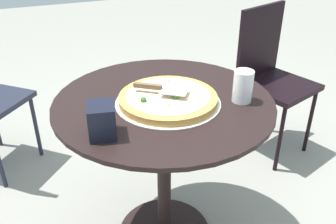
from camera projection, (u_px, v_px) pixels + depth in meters
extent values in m
cylinder|color=black|center=(164.00, 102.00, 1.46)|extent=(0.86, 0.86, 0.02)
cylinder|color=black|center=(164.00, 174.00, 1.63)|extent=(0.06, 0.06, 0.70)
cylinder|color=silver|center=(168.00, 102.00, 1.43)|extent=(0.41, 0.41, 0.00)
cylinder|color=#CA9146|center=(168.00, 99.00, 1.42)|extent=(0.38, 0.38, 0.03)
cylinder|color=beige|center=(168.00, 95.00, 1.41)|extent=(0.32, 0.32, 0.00)
sphere|color=#F6DEC5|center=(168.00, 81.00, 1.52)|extent=(0.01, 0.01, 0.01)
sphere|color=#31762D|center=(176.00, 97.00, 1.39)|extent=(0.02, 0.02, 0.02)
sphere|color=#346724|center=(143.00, 100.00, 1.37)|extent=(0.02, 0.02, 0.02)
sphere|color=silver|center=(188.00, 88.00, 1.46)|extent=(0.02, 0.02, 0.02)
sphere|color=#27751E|center=(173.00, 94.00, 1.41)|extent=(0.02, 0.02, 0.02)
sphere|color=#F2DCCF|center=(195.00, 85.00, 1.48)|extent=(0.01, 0.01, 0.01)
sphere|color=white|center=(189.00, 107.00, 1.32)|extent=(0.02, 0.02, 0.02)
sphere|color=#F1E2C3|center=(167.00, 104.00, 1.34)|extent=(0.02, 0.02, 0.02)
sphere|color=#2D661D|center=(177.00, 96.00, 1.40)|extent=(0.01, 0.01, 0.01)
cube|color=silver|center=(174.00, 91.00, 1.40)|extent=(0.12, 0.13, 0.00)
cube|color=brown|center=(148.00, 86.00, 1.42)|extent=(0.08, 0.10, 0.02)
cylinder|color=silver|center=(243.00, 86.00, 1.41)|extent=(0.08, 0.08, 0.12)
cube|color=black|center=(102.00, 120.00, 1.21)|extent=(0.12, 0.11, 0.11)
cube|color=black|center=(279.00, 86.00, 2.21)|extent=(0.47, 0.47, 0.03)
cube|color=black|center=(260.00, 41.00, 2.22)|extent=(0.14, 0.36, 0.43)
cylinder|color=black|center=(310.00, 121.00, 2.31)|extent=(0.02, 0.02, 0.44)
cylinder|color=black|center=(280.00, 139.00, 2.13)|extent=(0.02, 0.02, 0.44)
cylinder|color=black|center=(268.00, 103.00, 2.52)|extent=(0.02, 0.02, 0.44)
cylinder|color=black|center=(238.00, 118.00, 2.34)|extent=(0.02, 0.02, 0.44)
cylinder|color=#1F2332|center=(36.00, 127.00, 2.27)|extent=(0.02, 0.02, 0.42)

